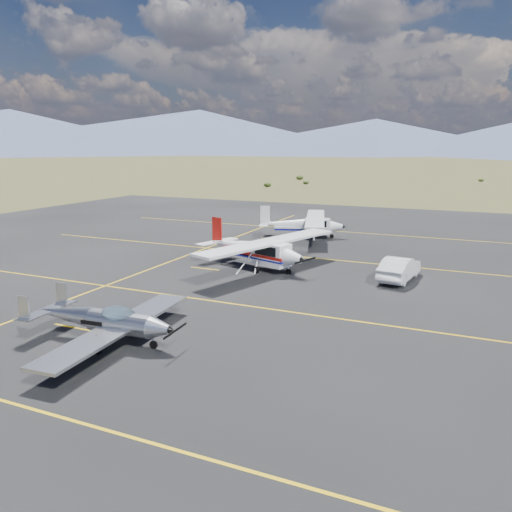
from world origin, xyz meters
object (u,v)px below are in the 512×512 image
Objects in this scene: aircraft_cessna at (255,248)px; sedan at (399,268)px; aircraft_low_wing at (105,320)px; aircraft_plain at (303,224)px.

aircraft_cessna reaches higher than sedan.
sedan is at bearing 53.44° from aircraft_low_wing.
aircraft_low_wing is 13.14m from aircraft_cessna.
aircraft_low_wing is 16.40m from sedan.
aircraft_cessna is (0.42, 13.13, 0.38)m from aircraft_low_wing.
aircraft_plain is at bearing -40.58° from sedan.
sedan is at bearing 22.70° from aircraft_cessna.
aircraft_plain reaches higher than aircraft_low_wing.
aircraft_plain is at bearing 86.91° from aircraft_low_wing.
aircraft_plain is 13.78m from sedan.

